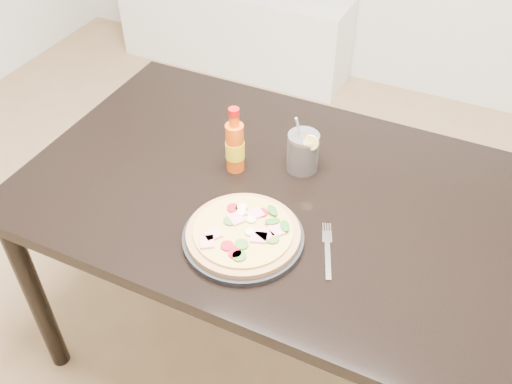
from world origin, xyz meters
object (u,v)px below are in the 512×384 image
at_px(plate, 243,238).
at_px(hot_sauce_bottle, 235,146).
at_px(dining_table, 274,209).
at_px(cola_cup, 303,153).
at_px(fork, 327,249).
at_px(pizza, 244,232).
at_px(media_console, 233,27).

relative_size(plate, hot_sauce_bottle, 1.49).
bearing_deg(dining_table, cola_cup, 71.93).
distance_m(plate, fork, 0.21).
bearing_deg(cola_cup, fork, -56.54).
bearing_deg(cola_cup, pizza, -94.41).
bearing_deg(hot_sauce_bottle, pizza, -58.84).
xyz_separation_m(plate, hot_sauce_bottle, (-0.15, 0.24, 0.07)).
relative_size(dining_table, hot_sauce_bottle, 6.81).
height_order(dining_table, plate, plate).
bearing_deg(plate, cola_cup, 85.46).
height_order(dining_table, hot_sauce_bottle, hot_sauce_bottle).
bearing_deg(fork, pizza, 174.60).
distance_m(plate, pizza, 0.02).
height_order(hot_sauce_bottle, fork, hot_sauce_bottle).
height_order(pizza, hot_sauce_bottle, hot_sauce_bottle).
bearing_deg(pizza, dining_table, 92.99).
height_order(dining_table, pizza, pizza).
bearing_deg(dining_table, hot_sauce_bottle, 168.62).
xyz_separation_m(dining_table, plate, (0.01, -0.22, 0.09)).
bearing_deg(plate, pizza, 52.76).
relative_size(dining_table, fork, 7.73).
relative_size(pizza, hot_sauce_bottle, 1.39).
bearing_deg(media_console, fork, -56.64).
xyz_separation_m(hot_sauce_bottle, fork, (0.35, -0.18, -0.08)).
relative_size(dining_table, cola_cup, 7.82).
height_order(cola_cup, media_console, cola_cup).
relative_size(plate, fork, 1.69).
bearing_deg(media_console, pizza, -61.85).
height_order(dining_table, media_console, dining_table).
relative_size(hot_sauce_bottle, cola_cup, 1.15).
distance_m(cola_cup, fork, 0.33).
bearing_deg(hot_sauce_bottle, fork, -27.77).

